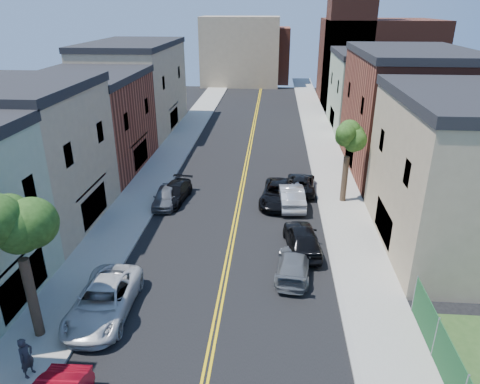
% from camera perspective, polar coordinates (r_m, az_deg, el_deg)
% --- Properties ---
extents(sidewalk_left, '(3.20, 100.00, 0.15)m').
position_cam_1_polar(sidewalk_left, '(44.47, -9.23, 4.83)').
color(sidewalk_left, gray).
rests_on(sidewalk_left, ground).
extents(sidewalk_right, '(3.20, 100.00, 0.15)m').
position_cam_1_polar(sidewalk_right, '(43.60, 11.47, 4.28)').
color(sidewalk_right, gray).
rests_on(sidewalk_right, ground).
extents(curb_left, '(0.30, 100.00, 0.15)m').
position_cam_1_polar(curb_left, '(44.10, -7.01, 4.80)').
color(curb_left, gray).
rests_on(curb_left, ground).
extents(curb_right, '(0.30, 100.00, 0.15)m').
position_cam_1_polar(curb_right, '(43.41, 9.17, 4.37)').
color(curb_right, gray).
rests_on(curb_right, ground).
extents(bldg_left_tan_near, '(9.00, 10.00, 9.00)m').
position_cam_1_polar(bldg_left_tan_near, '(32.15, -26.59, 3.68)').
color(bldg_left_tan_near, '#998466').
rests_on(bldg_left_tan_near, ground).
extents(bldg_left_brick, '(9.00, 12.00, 8.00)m').
position_cam_1_polar(bldg_left_brick, '(41.66, -19.12, 8.22)').
color(bldg_left_brick, brown).
rests_on(bldg_left_brick, ground).
extents(bldg_left_tan_far, '(9.00, 16.00, 9.50)m').
position_cam_1_polar(bldg_left_tan_far, '(54.33, -13.56, 12.95)').
color(bldg_left_tan_far, '#998466').
rests_on(bldg_left_tan_far, ground).
extents(bldg_right_tan, '(9.00, 12.00, 9.00)m').
position_cam_1_polar(bldg_right_tan, '(29.09, 27.60, 1.58)').
color(bldg_right_tan, '#998466').
rests_on(bldg_right_tan, ground).
extents(bldg_right_brick, '(9.00, 14.00, 10.00)m').
position_cam_1_polar(bldg_right_brick, '(41.62, 20.78, 9.40)').
color(bldg_right_brick, brown).
rests_on(bldg_right_brick, ground).
extents(bldg_right_palegrn, '(9.00, 12.00, 8.50)m').
position_cam_1_polar(bldg_right_palegrn, '(55.07, 16.91, 12.20)').
color(bldg_right_palegrn, gray).
rests_on(bldg_right_palegrn, ground).
extents(church, '(16.20, 14.20, 22.60)m').
position_cam_1_polar(church, '(69.75, 16.69, 16.90)').
color(church, '#4C2319').
rests_on(church, ground).
extents(backdrop_left, '(14.00, 8.00, 12.00)m').
position_cam_1_polar(backdrop_left, '(83.59, 0.04, 17.88)').
color(backdrop_left, '#998466').
rests_on(backdrop_left, ground).
extents(backdrop_center, '(10.00, 8.00, 10.00)m').
position_cam_1_polar(backdrop_center, '(87.45, 2.99, 17.44)').
color(backdrop_center, brown).
rests_on(backdrop_center, ground).
extents(tree_left_mid, '(5.20, 5.20, 9.29)m').
position_cam_1_polar(tree_left_mid, '(19.62, -27.69, -1.64)').
color(tree_left_mid, '#312518').
rests_on(tree_left_mid, sidewalk_left).
extents(tree_right_far, '(4.40, 4.40, 8.03)m').
position_cam_1_polar(tree_right_far, '(32.50, 14.17, 7.99)').
color(tree_right_far, '#312518').
rests_on(tree_right_far, sidewalk_right).
extents(white_pickup, '(2.78, 5.78, 1.59)m').
position_cam_1_polar(white_pickup, '(22.71, -17.41, -13.41)').
color(white_pickup, silver).
rests_on(white_pickup, ground).
extents(grey_car_left, '(1.85, 4.10, 1.37)m').
position_cam_1_polar(grey_car_left, '(33.24, -9.73, -0.59)').
color(grey_car_left, '#53555A').
rests_on(grey_car_left, ground).
extents(black_car_left, '(2.43, 4.79, 1.33)m').
position_cam_1_polar(black_car_left, '(33.85, -8.58, -0.08)').
color(black_car_left, black).
rests_on(black_car_left, ground).
extents(grey_car_right, '(2.34, 4.72, 1.32)m').
position_cam_1_polar(grey_car_right, '(24.78, 7.01, -9.37)').
color(grey_car_right, '#595D60').
rests_on(grey_car_right, ground).
extents(black_car_right, '(2.42, 5.02, 1.65)m').
position_cam_1_polar(black_car_right, '(27.04, 8.13, -6.01)').
color(black_car_right, black).
rests_on(black_car_right, ground).
extents(silver_car_right, '(2.19, 5.15, 1.65)m').
position_cam_1_polar(silver_car_right, '(32.89, 6.62, -0.38)').
color(silver_car_right, '#9C9DA3').
rests_on(silver_car_right, ground).
extents(dark_car_right_far, '(2.47, 4.90, 1.33)m').
position_cam_1_polar(dark_car_right_far, '(35.54, 7.98, 1.11)').
color(dark_car_right_far, black).
rests_on(dark_car_right_far, ground).
extents(black_suv_lane, '(3.10, 5.69, 1.51)m').
position_cam_1_polar(black_suv_lane, '(33.24, 5.07, -0.18)').
color(black_suv_lane, black).
rests_on(black_suv_lane, ground).
extents(pedestrian_left, '(0.59, 0.75, 1.79)m').
position_cam_1_polar(pedestrian_left, '(20.43, -26.16, -18.84)').
color(pedestrian_left, '#232228').
rests_on(pedestrian_left, sidewalk_left).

